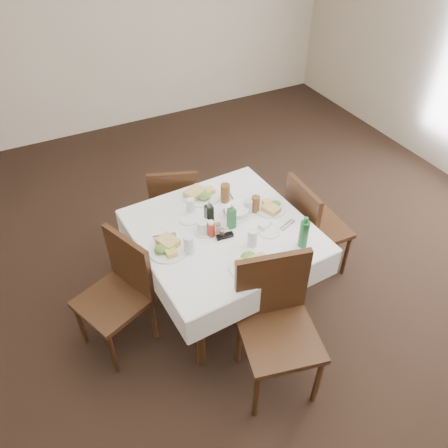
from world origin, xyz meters
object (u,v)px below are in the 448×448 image
chair_north (175,202)px  water_e (248,207)px  chair_east (311,224)px  bread_basket (237,212)px  chair_west (121,287)px  green_bottle (304,233)px  oil_cruet_green (232,217)px  chair_south (276,317)px  oil_cruet_dark (209,215)px  coffee_mug (204,228)px  ketchup_bottle (211,229)px  water_s (253,238)px  water_n (191,206)px  water_w (189,244)px  dining_table (223,238)px

chair_north → water_e: bearing=-65.1°
chair_east → bread_basket: chair_east is taller
chair_west → green_bottle: (1.18, -0.42, 0.35)m
chair_east → chair_north: bearing=137.1°
chair_east → green_bottle: 0.63m
oil_cruet_green → water_e: bearing=25.1°
water_e → oil_cruet_green: size_ratio=0.54×
chair_south → oil_cruet_green: bearing=86.0°
chair_north → chair_south: bearing=-86.5°
oil_cruet_dark → bread_basket: bearing=3.6°
oil_cruet_green → coffee_mug: (-0.20, 0.04, -0.05)m
ketchup_bottle → water_s: bearing=-46.2°
water_e → water_n: bearing=151.5°
coffee_mug → water_w: bearing=-141.5°
water_n → coffee_mug: 0.25m
chair_north → water_s: 1.08m
chair_north → oil_cruet_green: oil_cruet_green is taller
chair_south → water_w: 0.73m
chair_west → water_n: 0.76m
water_s → oil_cruet_dark: bearing=119.0°
chair_west → green_bottle: green_bottle is taller
chair_east → oil_cruet_green: size_ratio=4.41×
chair_south → water_n: bearing=98.0°
chair_west → water_w: (0.48, -0.13, 0.31)m
water_n → oil_cruet_dark: size_ratio=0.51×
chair_west → bread_basket: (0.94, 0.06, 0.28)m
chair_east → chair_west: 1.56m
water_n → oil_cruet_green: (0.19, -0.29, 0.03)m
chair_north → green_bottle: (0.48, -1.17, 0.38)m
chair_south → water_s: (0.09, 0.47, 0.26)m
chair_south → chair_east: (0.76, 0.69, -0.05)m
dining_table → water_s: bearing=-66.1°
water_s → water_w: water_w is taller
water_e → ketchup_bottle: ketchup_bottle is taller
water_n → coffee_mug: bearing=-92.8°
water_s → bread_basket: (0.06, 0.33, -0.03)m
chair_north → water_w: water_w is taller
oil_cruet_dark → coffee_mug: (-0.07, -0.05, -0.05)m
bread_basket → water_s: bearing=-99.7°
chair_east → water_e: (-0.53, 0.10, 0.30)m
chair_west → green_bottle: size_ratio=3.75×
dining_table → oil_cruet_green: 0.19m
water_n → coffee_mug: (-0.01, -0.25, -0.01)m
dining_table → chair_west: bearing=177.8°
water_s → chair_south: bearing=-100.7°
water_w → green_bottle: 0.77m
dining_table → water_e: bearing=17.8°
dining_table → ketchup_bottle: size_ratio=10.10×
water_e → oil_cruet_dark: 0.32m
coffee_mug → green_bottle: (0.54, -0.42, 0.06)m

